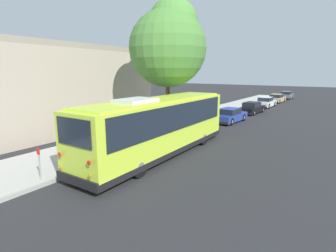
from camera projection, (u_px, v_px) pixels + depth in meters
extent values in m
plane|color=#28282B|center=(170.00, 150.00, 15.58)|extent=(160.00, 160.00, 0.00)
cube|color=#B2AFA8|center=(124.00, 140.00, 17.64)|extent=(80.00, 4.40, 0.15)
cube|color=#9D9A94|center=(151.00, 145.00, 16.38)|extent=(80.00, 0.14, 0.15)
cube|color=#BCDB38|center=(160.00, 126.00, 14.35)|extent=(11.04, 2.56, 2.80)
cube|color=black|center=(160.00, 148.00, 14.60)|extent=(11.09, 2.61, 0.28)
cube|color=black|center=(160.00, 115.00, 14.22)|extent=(10.14, 2.63, 1.33)
cube|color=black|center=(204.00, 104.00, 18.74)|extent=(0.06, 2.09, 1.40)
cube|color=black|center=(73.00, 132.00, 9.69)|extent=(0.06, 1.92, 1.07)
cube|color=black|center=(204.00, 95.00, 18.60)|extent=(0.07, 1.72, 0.22)
cube|color=#BCDB38|center=(160.00, 100.00, 14.06)|extent=(10.36, 2.33, 0.10)
cube|color=silver|center=(136.00, 101.00, 12.43)|extent=(2.04, 1.38, 0.20)
cube|color=black|center=(204.00, 129.00, 19.13)|extent=(0.14, 2.41, 0.36)
cube|color=black|center=(76.00, 181.00, 10.06)|extent=(0.14, 2.41, 0.36)
cylinder|color=red|center=(60.00, 155.00, 10.29)|extent=(0.03, 0.18, 0.18)
cylinder|color=orange|center=(61.00, 167.00, 10.39)|extent=(0.03, 0.14, 0.14)
cylinder|color=red|center=(89.00, 163.00, 9.36)|extent=(0.03, 0.18, 0.18)
cylinder|color=orange|center=(90.00, 176.00, 9.46)|extent=(0.03, 0.14, 0.14)
cube|color=white|center=(194.00, 126.00, 19.57)|extent=(0.05, 0.32, 0.18)
cube|color=white|center=(214.00, 128.00, 18.71)|extent=(0.05, 0.32, 0.18)
cube|color=black|center=(185.00, 100.00, 19.11)|extent=(0.06, 0.10, 0.24)
cylinder|color=black|center=(175.00, 133.00, 17.81)|extent=(0.98, 0.32, 0.98)
cylinder|color=slate|center=(175.00, 133.00, 17.81)|extent=(0.44, 0.33, 0.44)
cylinder|color=black|center=(203.00, 137.00, 16.68)|extent=(0.98, 0.32, 0.98)
cylinder|color=slate|center=(203.00, 137.00, 16.68)|extent=(0.44, 0.33, 0.44)
cylinder|color=black|center=(105.00, 158.00, 12.63)|extent=(0.98, 0.32, 0.98)
cylinder|color=slate|center=(105.00, 158.00, 12.63)|extent=(0.44, 0.33, 0.44)
cylinder|color=black|center=(139.00, 167.00, 11.51)|extent=(0.98, 0.32, 0.98)
cylinder|color=slate|center=(139.00, 167.00, 11.51)|extent=(0.44, 0.33, 0.44)
cube|color=navy|center=(230.00, 117.00, 24.19)|extent=(4.28, 1.94, 0.63)
cube|color=black|center=(230.00, 111.00, 24.00)|extent=(2.07, 1.57, 0.48)
cube|color=navy|center=(230.00, 109.00, 23.95)|extent=(1.99, 1.53, 0.05)
cube|color=black|center=(239.00, 116.00, 25.87)|extent=(0.18, 1.63, 0.20)
cube|color=black|center=(219.00, 123.00, 22.61)|extent=(0.18, 1.63, 0.20)
cylinder|color=black|center=(228.00, 116.00, 25.70)|extent=(0.65, 0.24, 0.64)
cylinder|color=slate|center=(228.00, 116.00, 25.70)|extent=(0.30, 0.24, 0.29)
cylinder|color=black|center=(243.00, 118.00, 24.78)|extent=(0.65, 0.24, 0.64)
cylinder|color=slate|center=(243.00, 118.00, 24.78)|extent=(0.30, 0.24, 0.29)
cylinder|color=black|center=(216.00, 120.00, 23.67)|extent=(0.65, 0.24, 0.64)
cylinder|color=slate|center=(216.00, 120.00, 23.67)|extent=(0.30, 0.24, 0.29)
cylinder|color=black|center=(231.00, 122.00, 22.75)|extent=(0.65, 0.24, 0.64)
cylinder|color=slate|center=(231.00, 122.00, 22.75)|extent=(0.30, 0.24, 0.29)
cube|color=black|center=(252.00, 109.00, 29.32)|extent=(4.37, 1.93, 0.60)
cube|color=black|center=(252.00, 105.00, 29.12)|extent=(2.11, 1.56, 0.48)
cube|color=black|center=(252.00, 102.00, 29.08)|extent=(2.03, 1.52, 0.05)
cube|color=black|center=(258.00, 109.00, 31.02)|extent=(0.19, 1.60, 0.20)
cube|color=black|center=(244.00, 113.00, 27.70)|extent=(0.19, 1.60, 0.20)
cylinder|color=black|center=(250.00, 109.00, 30.84)|extent=(0.61, 0.24, 0.60)
cylinder|color=slate|center=(250.00, 109.00, 30.84)|extent=(0.28, 0.24, 0.27)
cylinder|color=black|center=(262.00, 110.00, 29.93)|extent=(0.61, 0.24, 0.60)
cylinder|color=slate|center=(262.00, 110.00, 29.93)|extent=(0.28, 0.24, 0.27)
cylinder|color=black|center=(240.00, 111.00, 28.77)|extent=(0.61, 0.24, 0.60)
cylinder|color=slate|center=(240.00, 111.00, 28.77)|extent=(0.28, 0.24, 0.27)
cylinder|color=black|center=(254.00, 113.00, 27.86)|extent=(0.61, 0.24, 0.60)
cylinder|color=slate|center=(254.00, 113.00, 27.86)|extent=(0.28, 0.24, 0.27)
cube|color=silver|center=(265.00, 103.00, 34.43)|extent=(4.49, 1.77, 0.65)
cube|color=black|center=(266.00, 99.00, 34.22)|extent=(2.14, 1.50, 0.48)
cube|color=silver|center=(266.00, 97.00, 34.17)|extent=(2.05, 1.47, 0.05)
cube|color=black|center=(270.00, 103.00, 36.28)|extent=(0.11, 1.65, 0.20)
cube|color=black|center=(260.00, 107.00, 32.67)|extent=(0.11, 1.65, 0.20)
cylinder|color=black|center=(262.00, 103.00, 36.03)|extent=(0.68, 0.21, 0.67)
cylinder|color=slate|center=(262.00, 103.00, 36.03)|extent=(0.31, 0.22, 0.30)
cylinder|color=black|center=(274.00, 104.00, 35.15)|extent=(0.68, 0.21, 0.67)
cylinder|color=slate|center=(274.00, 104.00, 35.15)|extent=(0.31, 0.22, 0.30)
cylinder|color=black|center=(256.00, 105.00, 33.78)|extent=(0.68, 0.21, 0.67)
cylinder|color=slate|center=(256.00, 105.00, 33.78)|extent=(0.31, 0.22, 0.30)
cylinder|color=black|center=(269.00, 106.00, 32.90)|extent=(0.68, 0.21, 0.67)
cylinder|color=slate|center=(269.00, 106.00, 32.90)|extent=(0.31, 0.22, 0.30)
cube|color=tan|center=(276.00, 99.00, 39.74)|extent=(4.29, 1.95, 0.60)
cube|color=black|center=(277.00, 96.00, 39.55)|extent=(2.07, 1.59, 0.48)
cube|color=tan|center=(277.00, 94.00, 39.50)|extent=(1.99, 1.55, 0.05)
cube|color=black|center=(280.00, 100.00, 41.43)|extent=(0.17, 1.66, 0.20)
cube|color=black|center=(272.00, 102.00, 38.14)|extent=(0.17, 1.66, 0.20)
cylinder|color=black|center=(274.00, 99.00, 41.27)|extent=(0.62, 0.23, 0.61)
cylinder|color=slate|center=(274.00, 99.00, 41.27)|extent=(0.28, 0.24, 0.27)
cylinder|color=black|center=(284.00, 100.00, 40.33)|extent=(0.62, 0.23, 0.61)
cylinder|color=slate|center=(284.00, 100.00, 40.33)|extent=(0.28, 0.24, 0.27)
cylinder|color=black|center=(268.00, 101.00, 39.21)|extent=(0.62, 0.23, 0.61)
cylinder|color=slate|center=(268.00, 101.00, 39.21)|extent=(0.28, 0.24, 0.27)
cylinder|color=black|center=(279.00, 101.00, 38.28)|extent=(0.62, 0.23, 0.61)
cylinder|color=slate|center=(279.00, 101.00, 38.28)|extent=(0.28, 0.24, 0.27)
cube|color=slate|center=(286.00, 96.00, 44.82)|extent=(4.05, 1.65, 0.63)
cube|color=black|center=(286.00, 93.00, 44.62)|extent=(1.92, 1.42, 0.48)
cube|color=slate|center=(286.00, 91.00, 44.58)|extent=(1.84, 1.39, 0.05)
cube|color=black|center=(288.00, 96.00, 46.52)|extent=(0.08, 1.59, 0.20)
cube|color=black|center=(284.00, 98.00, 43.21)|extent=(0.08, 1.59, 0.20)
cylinder|color=black|center=(283.00, 96.00, 46.30)|extent=(0.64, 0.20, 0.64)
cylinder|color=slate|center=(283.00, 96.00, 46.30)|extent=(0.29, 0.22, 0.29)
cylinder|color=black|center=(292.00, 97.00, 45.48)|extent=(0.64, 0.20, 0.64)
cylinder|color=slate|center=(292.00, 97.00, 45.48)|extent=(0.29, 0.22, 0.29)
cylinder|color=black|center=(280.00, 97.00, 44.23)|extent=(0.64, 0.20, 0.64)
cylinder|color=slate|center=(280.00, 97.00, 44.23)|extent=(0.29, 0.22, 0.29)
cylinder|color=black|center=(289.00, 98.00, 43.41)|extent=(0.64, 0.20, 0.64)
cylinder|color=slate|center=(289.00, 98.00, 43.41)|extent=(0.29, 0.22, 0.29)
cylinder|color=brown|center=(168.00, 105.00, 18.95)|extent=(0.30, 0.30, 4.13)
sphere|color=#4C8438|center=(168.00, 48.00, 18.15)|extent=(5.36, 5.36, 5.36)
sphere|color=#528F3C|center=(173.00, 23.00, 18.34)|extent=(3.48, 3.48, 3.48)
cylinder|color=gray|center=(40.00, 167.00, 10.84)|extent=(0.06, 0.06, 1.10)
cube|color=red|center=(38.00, 151.00, 10.70)|extent=(0.02, 0.22, 0.28)
cylinder|color=gray|center=(73.00, 158.00, 12.15)|extent=(0.06, 0.06, 1.00)
cube|color=tan|center=(28.00, 92.00, 19.79)|extent=(19.34, 8.51, 6.18)
cube|color=gray|center=(56.00, 43.00, 16.85)|extent=(19.34, 0.30, 0.40)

